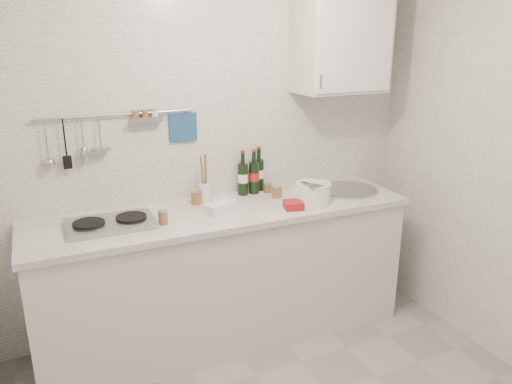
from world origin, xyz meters
TOP-DOWN VIEW (x-y plane):
  - back_wall at (0.00, 1.40)m, footprint 3.00×0.02m
  - counter at (0.01, 1.10)m, footprint 2.44×0.64m
  - wall_rail at (-0.60, 1.37)m, footprint 0.98×0.09m
  - wall_cabinet at (0.90, 1.22)m, footprint 0.60×0.38m
  - plate_stack_hob at (-0.64, 1.15)m, footprint 0.27×0.27m
  - plate_stack_sink at (0.58, 1.01)m, footprint 0.30×0.29m
  - wine_bottles at (0.30, 1.34)m, footprint 0.22×0.13m
  - butter_dish at (-0.03, 1.07)m, footprint 0.22×0.17m
  - strawberry_punnet at (0.41, 0.93)m, footprint 0.14×0.14m
  - utensil_crock at (-0.06, 1.29)m, footprint 0.08×0.08m
  - jar_a at (-0.13, 1.27)m, footprint 0.07×0.07m
  - jar_b at (0.40, 1.30)m, footprint 0.06×0.06m
  - jar_c at (0.42, 1.18)m, footprint 0.07×0.07m
  - jar_d at (-0.41, 1.01)m, footprint 0.06×0.06m

SIDE VIEW (x-z plane):
  - counter at x=0.01m, z-range -0.05..0.92m
  - plate_stack_hob at x=-0.64m, z-range 0.92..0.95m
  - strawberry_punnet at x=0.41m, z-range 0.92..0.97m
  - butter_dish at x=-0.03m, z-range 0.92..0.98m
  - jar_b at x=0.40m, z-range 0.92..1.00m
  - jar_c at x=0.42m, z-range 0.92..1.01m
  - jar_d at x=-0.41m, z-range 0.92..1.01m
  - jar_a at x=-0.13m, z-range 0.92..1.02m
  - plate_stack_sink at x=0.58m, z-range 0.91..1.04m
  - utensil_crock at x=-0.06m, z-range 0.83..1.16m
  - wine_bottles at x=0.30m, z-range 0.92..1.23m
  - back_wall at x=0.00m, z-range 0.00..2.50m
  - wall_rail at x=-0.60m, z-range 1.26..1.60m
  - wall_cabinet at x=0.90m, z-range 1.60..2.30m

